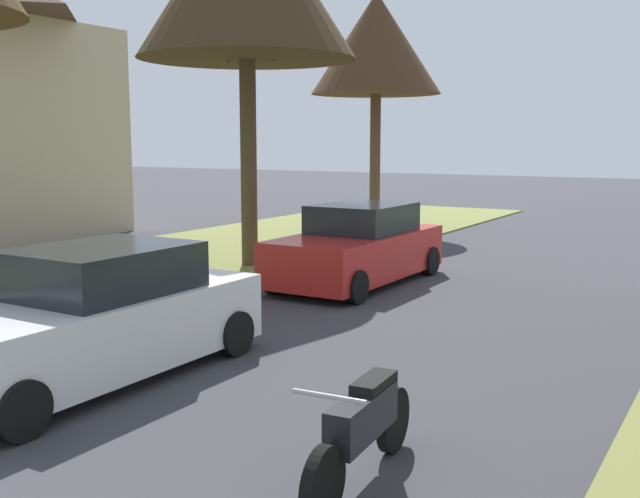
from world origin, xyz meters
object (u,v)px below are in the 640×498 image
object	(u,v)px
parked_motorcycle	(363,427)
parked_sedan_white	(93,319)
parked_sedan_red	(358,247)
street_tree_left_far	(376,44)

from	to	relation	value
parked_motorcycle	parked_sedan_white	bearing A→B (deg)	168.56
parked_sedan_red	parked_sedan_white	bearing A→B (deg)	-89.32
street_tree_left_far	parked_motorcycle	distance (m)	18.48
parked_sedan_white	parked_sedan_red	size ratio (longest dim) A/B	1.00
parked_sedan_white	parked_sedan_red	distance (m)	6.90
parked_sedan_red	parked_motorcycle	world-z (taller)	parked_sedan_red
street_tree_left_far	parked_motorcycle	xyz separation A→B (m)	(7.87, -15.88, -5.27)
parked_sedan_white	parked_motorcycle	distance (m)	4.14
parked_sedan_white	parked_motorcycle	xyz separation A→B (m)	(4.05, -0.82, -0.24)
street_tree_left_far	parked_sedan_red	bearing A→B (deg)	-65.39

